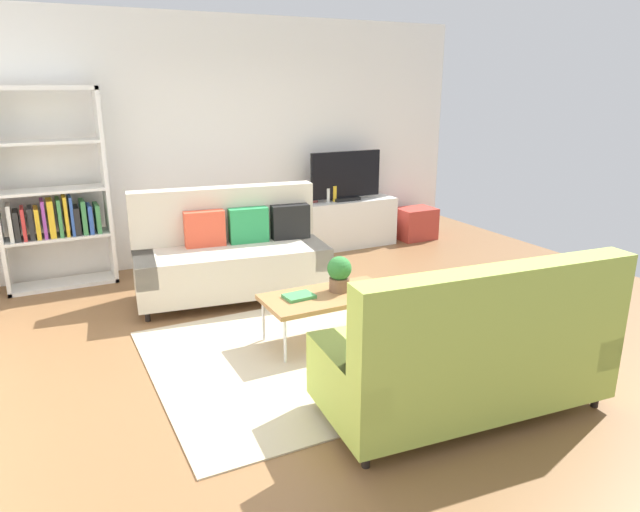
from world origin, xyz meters
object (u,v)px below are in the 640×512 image
at_px(bottle_0, 328,195).
at_px(table_book_0, 299,296).
at_px(tv, 346,177).
at_px(couch_beige, 231,254).
at_px(potted_plant, 339,273).
at_px(storage_trunk, 416,223).
at_px(couch_green, 467,353).
at_px(vase_1, 314,195).
at_px(tv_console, 344,223).
at_px(vase_0, 303,196).
at_px(bottle_1, 335,194).
at_px(bookshelf, 53,200).
at_px(coffee_table, 328,297).

bearing_deg(bottle_0, table_book_0, -122.38).
relative_size(tv, bottle_0, 5.50).
height_order(couch_beige, potted_plant, couch_beige).
relative_size(couch_beige, storage_trunk, 3.83).
relative_size(couch_green, vase_1, 9.97).
bearing_deg(couch_green, storage_trunk, 63.29).
relative_size(tv_console, vase_0, 7.77).
bearing_deg(storage_trunk, bottle_1, 177.30).
height_order(bookshelf, storage_trunk, bookshelf).
bearing_deg(potted_plant, bottle_1, 62.59).
relative_size(bottle_0, bottle_1, 0.88).
bearing_deg(vase_1, table_book_0, -118.83).
bearing_deg(tv_console, bottle_1, -166.97).
xyz_separation_m(couch_beige, bookshelf, (-1.55, 1.13, 0.50)).
distance_m(couch_green, table_book_0, 1.55).
height_order(couch_beige, couch_green, same).
bearing_deg(tv_console, bookshelf, 179.67).
bearing_deg(vase_0, bottle_0, -16.12).
bearing_deg(storage_trunk, bottle_0, 177.49).
distance_m(couch_beige, vase_0, 1.82).
relative_size(storage_trunk, vase_1, 2.64).
xyz_separation_m(couch_green, coffee_table, (-0.28, 1.42, -0.05)).
distance_m(couch_green, vase_0, 4.08).
height_order(tv, bookshelf, bookshelf).
height_order(potted_plant, bottle_1, bottle_1).
height_order(potted_plant, vase_0, vase_0).
height_order(table_book_0, bottle_1, bottle_1).
height_order(couch_green, bottle_1, couch_green).
relative_size(couch_beige, potted_plant, 6.51).
bearing_deg(potted_plant, couch_beige, 110.01).
distance_m(coffee_table, tv, 3.02).
xyz_separation_m(bookshelf, bottle_1, (3.33, -0.06, -0.21)).
distance_m(coffee_table, storage_trunk, 3.62).
bearing_deg(potted_plant, tv, 59.71).
relative_size(bookshelf, bottle_1, 10.19).
bearing_deg(bottle_1, tv, 6.60).
height_order(couch_beige, vase_0, couch_beige).
distance_m(coffee_table, bottle_1, 2.88).
distance_m(bottle_0, bottle_1, 0.10).
distance_m(couch_beige, potted_plant, 1.48).
xyz_separation_m(table_book_0, vase_0, (1.25, 2.54, 0.30)).
height_order(coffee_table, vase_0, vase_0).
bearing_deg(bookshelf, bottle_0, -1.06).
relative_size(coffee_table, vase_0, 6.10).
bearing_deg(potted_plant, bottle_0, 64.38).
relative_size(potted_plant, bottle_0, 1.68).
distance_m(vase_0, bottle_1, 0.42).
distance_m(couch_beige, bookshelf, 1.99).
bearing_deg(storage_trunk, bookshelf, 178.51).
height_order(tv_console, storage_trunk, tv_console).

